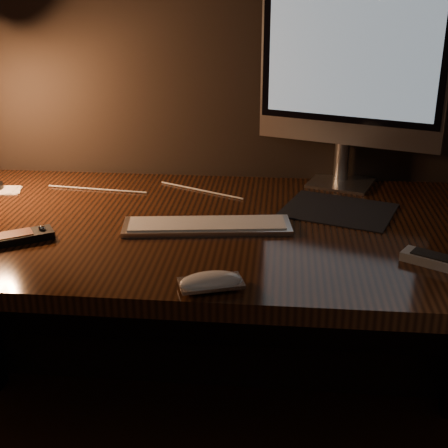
# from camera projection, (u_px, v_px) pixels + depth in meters

# --- Properties ---
(desk) EXTENTS (1.60, 0.75, 0.75)m
(desk) POSITION_uv_depth(u_px,v_px,m) (204.00, 260.00, 1.58)
(desk) COLOR #381B0C
(desk) RESTS_ON ground
(monitor) EXTENTS (0.49, 0.20, 0.53)m
(monitor) POSITION_uv_depth(u_px,v_px,m) (349.00, 69.00, 1.62)
(monitor) COLOR silver
(monitor) RESTS_ON desk
(keyboard) EXTENTS (0.40, 0.16, 0.01)m
(keyboard) POSITION_uv_depth(u_px,v_px,m) (207.00, 225.00, 1.44)
(keyboard) COLOR silver
(keyboard) RESTS_ON desk
(mousepad) EXTENTS (0.32, 0.28, 0.00)m
(mousepad) POSITION_uv_depth(u_px,v_px,m) (338.00, 210.00, 1.55)
(mousepad) COLOR black
(mousepad) RESTS_ON desk
(mouse) EXTENTS (0.13, 0.10, 0.02)m
(mouse) POSITION_uv_depth(u_px,v_px,m) (211.00, 284.00, 1.16)
(mouse) COLOR white
(mouse) RESTS_ON desk
(media_remote) EXTENTS (0.15, 0.12, 0.03)m
(media_remote) POSITION_uv_depth(u_px,v_px,m) (19.00, 237.00, 1.37)
(media_remote) COLOR black
(media_remote) RESTS_ON desk
(papers) EXTENTS (0.12, 0.09, 0.01)m
(papers) POSITION_uv_depth(u_px,v_px,m) (0.00, 191.00, 1.68)
(papers) COLOR white
(papers) RESTS_ON desk
(cable) EXTENTS (0.52, 0.18, 0.00)m
(cable) POSITION_uv_depth(u_px,v_px,m) (148.00, 191.00, 1.68)
(cable) COLOR white
(cable) RESTS_ON desk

